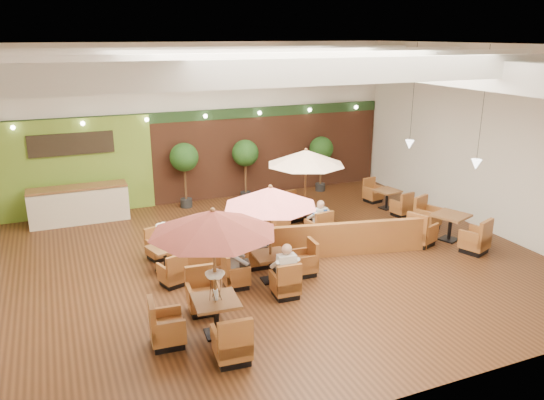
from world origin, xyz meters
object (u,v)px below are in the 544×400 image
diner_1 (257,240)px  service_counter (79,205)px  table_3 (165,253)px  diner_4 (319,216)px  diner_3 (319,216)px  table_2 (304,172)px  table_4 (442,229)px  diner_2 (235,257)px  topiary_1 (245,155)px  table_1 (270,216)px  table_5 (387,200)px  diner_0 (286,265)px  table_0 (211,246)px  booth_divider (310,241)px  topiary_2 (321,151)px  topiary_0 (184,160)px

diner_1 → service_counter: bearing=-56.1°
service_counter → diner_1: 6.67m
service_counter → table_3: table_3 is taller
diner_4 → diner_3: bearing=-11.1°
diner_3 → diner_4: bearing=-179.1°
table_2 → table_4: 4.32m
diner_2 → table_3: bearing=-127.8°
topiary_1 → table_3: bearing=-128.8°
table_1 → diner_3: (2.31, 1.91, -0.94)m
table_1 → topiary_1: (1.71, 6.44, -0.03)m
service_counter → table_1: (3.97, -6.24, 1.09)m
table_2 → diner_4: 1.44m
table_4 → topiary_1: 7.22m
table_2 → diner_4: size_ratio=3.32×
table_5 → diner_0: bearing=-153.1°
table_3 → diner_0: 3.31m
table_0 → table_4: size_ratio=0.94×
topiary_1 → table_0: bearing=-114.1°
table_0 → diner_1: 3.55m
diner_2 → diner_4: diner_2 is taller
booth_divider → table_4: size_ratio=2.34×
table_1 → table_4: table_1 is taller
diner_1 → booth_divider: bearing=177.5°
table_5 → diner_4: (-3.51, -1.71, 0.43)m
topiary_2 → diner_2: 8.59m
table_3 → diner_1: table_3 is taller
topiary_0 → diner_0: (0.48, -7.33, -0.90)m
table_3 → topiary_1: bearing=34.1°
table_0 → diner_4: size_ratio=3.47×
table_5 → topiary_2: (-1.08, 2.82, 1.24)m
table_1 → diner_1: 1.28m
diner_2 → diner_4: (3.20, 1.91, -0.02)m
table_0 → diner_2: table_0 is taller
table_2 → topiary_0: table_2 is taller
table_0 → diner_1: bearing=58.2°
booth_divider → diner_0: diner_0 is taller
table_2 → diner_1: (-2.25, -1.96, -1.10)m
table_0 → table_5: bearing=39.3°
table_3 → diner_0: (2.24, -2.42, 0.29)m
table_4 → diner_3: size_ratio=3.89×
table_5 → diner_2: diner_2 is taller
table_4 → topiary_0: size_ratio=1.26×
service_counter → diner_1: (3.97, -5.35, 0.16)m
booth_divider → table_0: (-3.51, -2.71, 1.45)m
diner_0 → table_1: bearing=93.3°
table_2 → table_3: (-4.49, -1.31, -1.36)m
booth_divider → table_1: (-1.53, -0.89, 1.21)m
table_1 → diner_2: (-0.89, 0.00, -0.91)m
table_4 → table_1: bearing=163.4°
table_1 → diner_3: table_1 is taller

